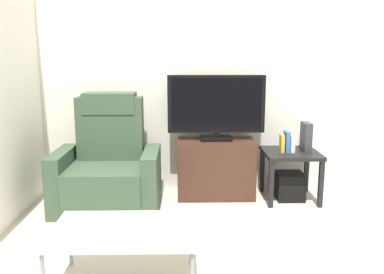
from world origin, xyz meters
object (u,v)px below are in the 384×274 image
book_leftmost (282,143)px  book_rightmost (292,144)px  tv_stand (216,168)px  recliner_armchair (108,168)px  subwoofer_box (289,186)px  game_console (306,137)px  coffee_table (124,232)px  book_middle (287,142)px  television (216,106)px  cell_phone (146,225)px  side_table (291,159)px

book_leftmost → book_rightmost: size_ratio=1.04×
tv_stand → recliner_armchair: bearing=-166.4°
subwoofer_box → book_leftmost: (-0.10, -0.02, 0.45)m
game_console → coffee_table: size_ratio=0.32×
book_leftmost → game_console: game_console is taller
subwoofer_box → coffee_table: size_ratio=0.30×
tv_stand → book_leftmost: 0.72m
book_middle → subwoofer_box: bearing=20.9°
book_leftmost → coffee_table: (-1.34, -1.56, -0.22)m
tv_stand → coffee_table: (-0.69, -1.68, 0.07)m
recliner_armchair → book_leftmost: (1.70, 0.14, 0.21)m
tv_stand → television: size_ratio=0.80×
book_leftmost → game_console: size_ratio=0.60×
coffee_table → game_console: bearing=45.1°
coffee_table → cell_phone: (0.13, 0.04, 0.03)m
tv_stand → recliner_armchair: 1.09m
book_rightmost → cell_phone: (-1.31, -1.52, -0.19)m
tv_stand → subwoofer_box: bearing=-7.5°
subwoofer_box → game_console: 0.53m
cell_phone → television: bearing=81.0°
book_leftmost → subwoofer_box: bearing=11.3°
book_middle → book_leftmost: bearing=180.0°
book_leftmost → recliner_armchair: bearing=-175.4°
coffee_table → cell_phone: 0.14m
book_leftmost → game_console: 0.25m
coffee_table → television: bearing=67.8°
tv_stand → cell_phone: tv_stand is taller
book_leftmost → cell_phone: book_leftmost is taller
tv_stand → book_rightmost: (0.74, -0.12, 0.28)m
subwoofer_box → book_leftmost: 0.46m
tv_stand → book_middle: (0.69, -0.12, 0.30)m
tv_stand → game_console: bearing=-5.7°
book_leftmost → book_rightmost: bearing=0.0°
cell_phone → book_rightmost: bearing=59.1°
book_rightmost → game_console: bearing=11.6°
tv_stand → subwoofer_box: size_ratio=2.87×
subwoofer_box → book_rightmost: (-0.00, -0.02, 0.44)m
side_table → book_middle: book_middle is taller
tv_stand → coffee_table: size_ratio=0.87×
recliner_armchair → cell_phone: (0.49, -1.38, 0.02)m
tv_stand → game_console: 0.96m
book_leftmost → cell_phone: 1.95m
recliner_armchair → game_console: recliner_armchair is taller
book_rightmost → cell_phone: book_rightmost is taller
game_console → cell_phone: (-1.45, -1.55, -0.25)m
side_table → book_middle: size_ratio=2.61×
tv_stand → television: (-0.00, 0.02, 0.64)m
book_middle → cell_phone: book_middle is taller
book_leftmost → cell_phone: bearing=-128.6°
game_console → subwoofer_box: bearing=-176.1°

